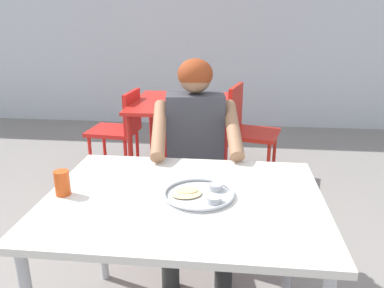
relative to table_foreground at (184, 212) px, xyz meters
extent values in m
cube|color=silver|center=(0.00, 0.00, 0.06)|extent=(1.17, 0.89, 0.03)
cylinder|color=#B2B2B7|center=(-0.53, 0.39, -0.32)|extent=(0.04, 0.04, 0.73)
cylinder|color=#B2B2B7|center=(0.53, 0.39, -0.32)|extent=(0.04, 0.04, 0.73)
cylinder|color=#B7BABF|center=(0.06, 0.01, 0.08)|extent=(0.30, 0.30, 0.01)
torus|color=#B7BABF|center=(0.06, 0.01, 0.09)|extent=(0.30, 0.30, 0.01)
cylinder|color=#B2B5BA|center=(0.13, -0.05, 0.09)|extent=(0.06, 0.06, 0.03)
cylinder|color=maroon|center=(0.13, -0.05, 0.10)|extent=(0.05, 0.05, 0.01)
cylinder|color=#B2B5BA|center=(0.13, 0.07, 0.09)|extent=(0.06, 0.06, 0.03)
cylinder|color=#9E4714|center=(0.13, 0.07, 0.10)|extent=(0.05, 0.05, 0.01)
ellipsoid|color=#E5C689|center=(0.01, 0.01, 0.08)|extent=(0.16, 0.14, 0.01)
ellipsoid|color=#D8B884|center=(0.01, 0.02, 0.09)|extent=(0.09, 0.06, 0.01)
cylinder|color=#D84C19|center=(-0.51, -0.04, 0.13)|extent=(0.06, 0.06, 0.11)
cylinder|color=#593319|center=(-0.51, -0.04, 0.16)|extent=(0.05, 0.05, 0.02)
cube|color=red|center=(-0.03, 0.81, -0.24)|extent=(0.48, 0.44, 0.04)
cube|color=red|center=(-0.05, 0.98, -0.04)|extent=(0.42, 0.09, 0.36)
cylinder|color=red|center=(0.17, 0.68, -0.47)|extent=(0.03, 0.03, 0.43)
cylinder|color=red|center=(-0.19, 0.63, -0.47)|extent=(0.03, 0.03, 0.43)
cylinder|color=red|center=(0.13, 0.98, -0.47)|extent=(0.03, 0.03, 0.43)
cylinder|color=red|center=(-0.23, 0.93, -0.47)|extent=(0.03, 0.03, 0.43)
cylinder|color=#2B2B2B|center=(0.17, 0.38, -0.45)|extent=(0.10, 0.10, 0.46)
cylinder|color=#2B2B2B|center=(0.15, 0.58, -0.18)|extent=(0.17, 0.41, 0.12)
cylinder|color=#2B2B2B|center=(-0.12, 0.34, -0.45)|extent=(0.10, 0.10, 0.46)
cylinder|color=#2B2B2B|center=(-0.15, 0.54, -0.18)|extent=(0.17, 0.41, 0.12)
cube|color=#3F3F47|center=(-0.03, 0.76, 0.09)|extent=(0.36, 0.24, 0.54)
cylinder|color=#996B4C|center=(0.20, 0.61, 0.20)|extent=(0.14, 0.46, 0.25)
cylinder|color=#996B4C|center=(-0.21, 0.55, 0.20)|extent=(0.14, 0.46, 0.25)
sphere|color=#996B4C|center=(-0.03, 0.76, 0.46)|extent=(0.19, 0.19, 0.19)
ellipsoid|color=maroon|center=(-0.03, 0.76, 0.47)|extent=(0.21, 0.20, 0.18)
cube|color=red|center=(-0.26, 1.94, 0.04)|extent=(0.91, 0.95, 0.03)
cylinder|color=#AD1E18|center=(-0.65, 1.52, -0.33)|extent=(0.04, 0.04, 0.70)
cylinder|color=#AD1E18|center=(0.13, 1.52, -0.33)|extent=(0.04, 0.04, 0.70)
cylinder|color=#AD1E18|center=(-0.65, 2.35, -0.33)|extent=(0.04, 0.04, 0.70)
cylinder|color=#AD1E18|center=(0.13, 2.35, -0.33)|extent=(0.04, 0.04, 0.70)
cube|color=red|center=(-0.92, 1.89, -0.24)|extent=(0.46, 0.43, 0.04)
cube|color=red|center=(-0.72, 1.87, -0.04)|extent=(0.07, 0.37, 0.36)
cylinder|color=red|center=(-1.11, 1.75, -0.47)|extent=(0.03, 0.03, 0.43)
cylinder|color=red|center=(-1.08, 2.06, -0.47)|extent=(0.03, 0.03, 0.43)
cylinder|color=red|center=(-0.76, 1.72, -0.47)|extent=(0.03, 0.03, 0.43)
cylinder|color=red|center=(-0.73, 2.03, -0.47)|extent=(0.03, 0.03, 0.43)
cube|color=red|center=(0.40, 1.97, -0.25)|extent=(0.51, 0.52, 0.04)
cube|color=red|center=(0.22, 2.02, -0.02)|extent=(0.13, 0.41, 0.42)
cylinder|color=red|center=(0.61, 2.10, -0.47)|extent=(0.03, 0.03, 0.42)
cylinder|color=red|center=(0.52, 1.76, -0.47)|extent=(0.03, 0.03, 0.42)
cylinder|color=red|center=(0.28, 2.18, -0.47)|extent=(0.03, 0.03, 0.42)
cylinder|color=red|center=(0.20, 1.84, -0.47)|extent=(0.03, 0.03, 0.42)
camera|label=1|loc=(0.20, -1.46, 0.81)|focal=35.95mm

